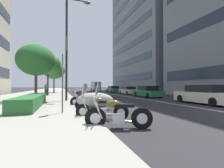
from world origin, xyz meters
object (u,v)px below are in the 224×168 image
(street_lamp_with_banners, at_px, (70,40))
(pedestrian_on_plaza, at_px, (46,89))
(motorcycle_nearest_camera, at_px, (95,100))
(motorcycle_by_sign_pole, at_px, (101,109))
(motorcycle_far_end_row, at_px, (86,100))
(street_tree_near_plaza_corner, at_px, (36,60))
(street_tree_mid_sidewalk, at_px, (54,70))
(car_lead_in_lane, at_px, (128,90))
(motorcycle_mid_row, at_px, (117,115))
(parking_sign_by_curb, at_px, (63,76))
(car_mid_block_traffic, at_px, (204,95))
(delivery_van_ahead, at_px, (96,86))
(street_tree_far_plaza, at_px, (48,64))
(car_far_down_avenue, at_px, (148,92))
(car_approaching_light, at_px, (113,89))

(street_lamp_with_banners, distance_m, pedestrian_on_plaza, 9.78)
(motorcycle_nearest_camera, height_order, pedestrian_on_plaza, pedestrian_on_plaza)
(motorcycle_by_sign_pole, relative_size, motorcycle_far_end_row, 0.99)
(street_tree_near_plaza_corner, height_order, street_tree_mid_sidewalk, street_tree_mid_sidewalk)
(motorcycle_by_sign_pole, bearing_deg, pedestrian_on_plaza, -50.70)
(car_lead_in_lane, height_order, street_tree_mid_sidewalk, street_tree_mid_sidewalk)
(motorcycle_mid_row, height_order, parking_sign_by_curb, parking_sign_by_curb)
(street_lamp_with_banners, height_order, pedestrian_on_plaza, street_lamp_with_banners)
(car_mid_block_traffic, xyz_separation_m, pedestrian_on_plaza, (12.80, 12.29, 0.24))
(motorcycle_nearest_camera, distance_m, delivery_van_ahead, 38.65)
(car_mid_block_traffic, relative_size, car_lead_in_lane, 1.03)
(delivery_van_ahead, relative_size, parking_sign_by_curb, 1.97)
(street_tree_far_plaza, bearing_deg, street_tree_near_plaza_corner, 178.39)
(car_lead_in_lane, relative_size, street_tree_mid_sidewalk, 0.74)
(car_mid_block_traffic, xyz_separation_m, street_tree_near_plaza_corner, (5.37, 12.46, 2.87))
(street_lamp_with_banners, distance_m, street_tree_far_plaza, 10.25)
(street_tree_mid_sidewalk, bearing_deg, car_far_down_avenue, -141.04)
(car_mid_block_traffic, height_order, street_tree_near_plaza_corner, street_tree_near_plaza_corner)
(motorcycle_far_end_row, bearing_deg, street_tree_mid_sidewalk, -59.69)
(car_approaching_light, distance_m, pedestrian_on_plaza, 15.78)
(motorcycle_nearest_camera, height_order, car_far_down_avenue, car_far_down_avenue)
(motorcycle_by_sign_pole, xyz_separation_m, street_tree_far_plaza, (17.23, 3.32, 4.09))
(parking_sign_by_curb, bearing_deg, pedestrian_on_plaza, 7.54)
(motorcycle_far_end_row, bearing_deg, car_lead_in_lane, -101.29)
(motorcycle_mid_row, distance_m, street_tree_mid_sidewalk, 26.72)
(motorcycle_by_sign_pole, distance_m, street_tree_far_plaza, 18.02)
(motorcycle_by_sign_pole, height_order, car_approaching_light, motorcycle_by_sign_pole)
(delivery_van_ahead, distance_m, street_tree_near_plaza_corner, 34.35)
(motorcycle_far_end_row, relative_size, street_tree_near_plaza_corner, 0.43)
(car_approaching_light, height_order, pedestrian_on_plaza, pedestrian_on_plaza)
(motorcycle_by_sign_pole, xyz_separation_m, car_approaching_light, (25.26, -9.13, 0.22))
(car_mid_block_traffic, height_order, car_lead_in_lane, car_mid_block_traffic)
(delivery_van_ahead, bearing_deg, motorcycle_far_end_row, 165.56)
(motorcycle_by_sign_pole, bearing_deg, car_mid_block_traffic, -134.94)
(motorcycle_mid_row, height_order, car_far_down_avenue, motorcycle_mid_row)
(car_mid_block_traffic, bearing_deg, car_approaching_light, -0.35)
(car_far_down_avenue, distance_m, street_lamp_with_banners, 11.06)
(car_far_down_avenue, relative_size, car_lead_in_lane, 1.00)
(motorcycle_nearest_camera, bearing_deg, motorcycle_by_sign_pole, 95.92)
(car_far_down_avenue, xyz_separation_m, car_approaching_light, (14.69, -0.50, 0.02))
(motorcycle_far_end_row, height_order, car_far_down_avenue, car_far_down_avenue)
(car_far_down_avenue, xyz_separation_m, street_tree_far_plaza, (6.66, 11.95, 3.88))
(car_approaching_light, bearing_deg, car_mid_block_traffic, 179.64)
(car_lead_in_lane, distance_m, street_tree_far_plaza, 13.23)
(car_far_down_avenue, relative_size, delivery_van_ahead, 0.83)
(street_tree_near_plaza_corner, distance_m, pedestrian_on_plaza, 7.88)
(car_mid_block_traffic, distance_m, car_approaching_light, 22.38)
(street_tree_mid_sidewalk, bearing_deg, motorcycle_nearest_camera, -171.98)
(motorcycle_far_end_row, height_order, car_approaching_light, car_approaching_light)
(motorcycle_by_sign_pole, xyz_separation_m, car_mid_block_traffic, (2.89, -8.88, 0.25))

